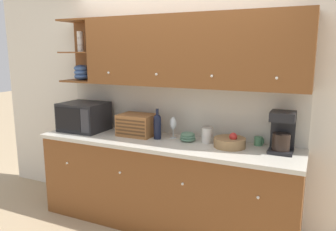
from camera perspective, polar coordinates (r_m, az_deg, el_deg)
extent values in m
plane|color=tan|center=(4.01, 1.39, -16.32)|extent=(24.00, 24.00, 0.00)
cube|color=silver|center=(3.63, 1.67, 2.42)|extent=(5.13, 0.06, 2.60)
cube|color=brown|center=(3.56, -0.66, -12.03)|extent=(2.73, 0.63, 0.90)
cube|color=beige|center=(3.39, -0.79, -4.81)|extent=(2.75, 0.66, 0.04)
sphere|color=white|center=(3.78, -17.15, -7.93)|extent=(0.03, 0.03, 0.03)
sphere|color=white|center=(3.38, -8.38, -9.81)|extent=(0.03, 0.03, 0.03)
sphere|color=white|center=(3.08, 2.54, -11.82)|extent=(0.03, 0.03, 0.03)
sphere|color=white|center=(2.92, 15.41, -13.61)|extent=(0.03, 0.03, 0.03)
cube|color=beige|center=(3.61, 1.44, 1.03)|extent=(2.73, 0.01, 0.56)
cube|color=brown|center=(3.34, 3.78, 11.13)|extent=(2.31, 0.32, 0.71)
cube|color=brown|center=(4.16, -13.58, 10.83)|extent=(0.42, 0.02, 0.71)
cube|color=brown|center=(4.05, -14.71, 5.86)|extent=(0.42, 0.32, 0.02)
cube|color=brown|center=(4.04, -14.94, 10.57)|extent=(0.42, 0.32, 0.02)
cube|color=brown|center=(4.05, -15.21, 15.67)|extent=(0.42, 0.32, 0.02)
sphere|color=white|center=(3.61, -10.32, 7.34)|extent=(0.03, 0.03, 0.03)
sphere|color=white|center=(3.31, -2.04, 7.19)|extent=(0.03, 0.03, 0.03)
sphere|color=white|center=(3.09, 7.63, 6.83)|extent=(0.03, 0.03, 0.03)
sphere|color=white|center=(2.97, 18.39, 6.21)|extent=(0.03, 0.03, 0.03)
ellipsoid|color=#3D5B93|center=(4.05, -14.75, 6.58)|extent=(0.18, 0.18, 0.08)
ellipsoid|color=#3D5B93|center=(4.04, -14.78, 7.27)|extent=(0.18, 0.18, 0.08)
ellipsoid|color=#3D5B93|center=(4.04, -14.81, 7.97)|extent=(0.18, 0.18, 0.08)
cylinder|color=silver|center=(4.04, -14.98, 11.21)|extent=(0.07, 0.07, 0.08)
cylinder|color=silver|center=(4.04, -15.03, 12.33)|extent=(0.07, 0.07, 0.08)
cylinder|color=silver|center=(4.04, -15.09, 13.45)|extent=(0.07, 0.07, 0.08)
cube|color=black|center=(3.95, -14.39, -0.16)|extent=(0.50, 0.42, 0.33)
cube|color=black|center=(3.82, -17.03, -0.65)|extent=(0.35, 0.01, 0.26)
cube|color=#2D2D33|center=(3.67, -14.29, -0.98)|extent=(0.11, 0.01, 0.26)
cylinder|color=silver|center=(3.89, -8.45, -1.87)|extent=(0.09, 0.09, 0.09)
torus|color=silver|center=(3.86, -7.81, -1.92)|extent=(0.01, 0.06, 0.06)
cube|color=#996033|center=(3.61, -5.42, -1.63)|extent=(0.38, 0.29, 0.23)
cube|color=#54351C|center=(3.51, -6.62, -3.30)|extent=(0.35, 0.01, 0.02)
cube|color=#54351C|center=(3.50, -6.64, -2.71)|extent=(0.35, 0.01, 0.02)
cube|color=#54351C|center=(3.49, -6.65, -2.11)|extent=(0.35, 0.01, 0.02)
cube|color=#54351C|center=(3.48, -6.67, -1.51)|extent=(0.35, 0.01, 0.02)
cube|color=#54351C|center=(3.47, -6.68, -0.91)|extent=(0.35, 0.01, 0.02)
cylinder|color=black|center=(3.45, -1.87, -2.29)|extent=(0.08, 0.08, 0.22)
sphere|color=black|center=(3.43, -1.88, -0.48)|extent=(0.08, 0.08, 0.08)
cylinder|color=black|center=(3.41, -1.89, 0.55)|extent=(0.03, 0.03, 0.08)
cylinder|color=silver|center=(3.51, 0.90, -3.87)|extent=(0.07, 0.07, 0.01)
cylinder|color=silver|center=(3.50, 0.91, -3.11)|extent=(0.01, 0.01, 0.09)
ellipsoid|color=silver|center=(3.47, 0.91, -1.33)|extent=(0.07, 0.07, 0.13)
ellipsoid|color=slate|center=(3.39, 3.45, -4.08)|extent=(0.17, 0.17, 0.04)
ellipsoid|color=slate|center=(3.39, 3.45, -3.68)|extent=(0.16, 0.16, 0.05)
ellipsoid|color=slate|center=(3.38, 3.46, -3.27)|extent=(0.15, 0.15, 0.04)
cylinder|color=silver|center=(3.34, 6.82, -3.43)|extent=(0.11, 0.11, 0.15)
cylinder|color=gray|center=(3.32, 6.85, -2.06)|extent=(0.11, 0.11, 0.01)
cylinder|color=#937047|center=(3.22, 10.68, -4.64)|extent=(0.31, 0.31, 0.09)
sphere|color=red|center=(3.18, 11.29, -3.62)|extent=(0.08, 0.08, 0.08)
cylinder|color=#4C845B|center=(3.35, 15.45, -4.32)|extent=(0.08, 0.08, 0.09)
torus|color=#4C845B|center=(3.34, 16.23, -4.37)|extent=(0.01, 0.06, 0.06)
cube|color=black|center=(3.18, 19.02, -5.85)|extent=(0.22, 0.23, 0.03)
cylinder|color=black|center=(3.14, 19.09, -4.34)|extent=(0.16, 0.16, 0.15)
cube|color=black|center=(3.22, 19.39, -2.42)|extent=(0.22, 0.05, 0.38)
cube|color=black|center=(3.11, 19.40, -0.10)|extent=(0.22, 0.23, 0.08)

